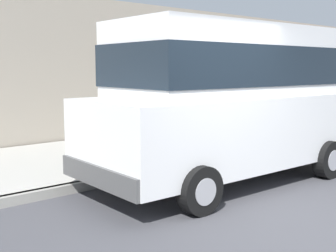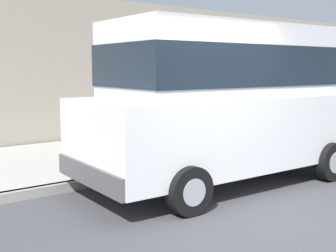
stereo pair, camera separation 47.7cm
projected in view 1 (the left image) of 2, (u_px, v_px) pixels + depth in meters
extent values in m
plane|color=#424247|center=(304.00, 233.00, 4.96)|extent=(80.00, 80.00, 0.00)
cube|color=gray|center=(134.00, 175.00, 7.34)|extent=(0.16, 64.00, 0.14)
cube|color=#A8A59E|center=(80.00, 159.00, 8.69)|extent=(3.60, 64.00, 0.14)
cube|color=white|center=(227.00, 129.00, 7.15)|extent=(2.06, 4.86, 1.10)
cube|color=white|center=(228.00, 61.00, 7.00)|extent=(1.80, 3.85, 1.10)
cube|color=#19232D|center=(228.00, 66.00, 7.02)|extent=(1.84, 3.90, 0.61)
cube|color=#505050|center=(308.00, 139.00, 8.67)|extent=(1.87, 0.26, 0.28)
cube|color=#505050|center=(102.00, 176.00, 5.73)|extent=(1.87, 0.26, 0.28)
cylinder|color=black|center=(243.00, 144.00, 8.88)|extent=(0.24, 0.65, 0.64)
cylinder|color=#9E9EA3|center=(243.00, 144.00, 8.88)|extent=(0.25, 0.36, 0.35)
cylinder|color=black|center=(328.00, 159.00, 7.42)|extent=(0.24, 0.65, 0.64)
cylinder|color=#9E9EA3|center=(328.00, 159.00, 7.42)|extent=(0.25, 0.36, 0.35)
cylinder|color=black|center=(118.00, 165.00, 7.02)|extent=(0.24, 0.65, 0.64)
cylinder|color=#9E9EA3|center=(118.00, 165.00, 7.02)|extent=(0.25, 0.36, 0.35)
cylinder|color=black|center=(200.00, 190.00, 5.56)|extent=(0.24, 0.65, 0.64)
cylinder|color=#9E9EA3|center=(200.00, 190.00, 5.56)|extent=(0.25, 0.36, 0.35)
cube|color=#EAEACC|center=(285.00, 108.00, 9.07)|extent=(0.28, 0.09, 0.14)
cube|color=#3E3527|center=(332.00, 133.00, 9.41)|extent=(1.69, 0.20, 0.28)
cylinder|color=black|center=(312.00, 133.00, 10.50)|extent=(0.22, 0.64, 0.64)
cylinder|color=#9E9EA3|center=(312.00, 133.00, 10.50)|extent=(0.24, 0.35, 0.35)
ellipsoid|color=white|center=(94.00, 143.00, 8.47)|extent=(0.25, 0.46, 0.20)
cylinder|color=white|center=(90.00, 154.00, 8.36)|extent=(0.05, 0.05, 0.18)
cylinder|color=white|center=(86.00, 153.00, 8.44)|extent=(0.05, 0.05, 0.18)
cylinder|color=white|center=(102.00, 152.00, 8.56)|extent=(0.05, 0.05, 0.18)
cylinder|color=white|center=(98.00, 151.00, 8.64)|extent=(0.05, 0.05, 0.18)
sphere|color=white|center=(81.00, 140.00, 8.25)|extent=(0.17, 0.17, 0.17)
ellipsoid|color=gray|center=(77.00, 142.00, 8.19)|extent=(0.08, 0.12, 0.06)
cone|color=white|center=(83.00, 136.00, 8.21)|extent=(0.06, 0.06, 0.07)
cone|color=white|center=(80.00, 135.00, 8.28)|extent=(0.06, 0.06, 0.07)
cylinder|color=white|center=(104.00, 138.00, 8.66)|extent=(0.05, 0.12, 0.13)
cube|color=#9E9384|center=(182.00, 71.00, 13.09)|extent=(0.50, 20.00, 3.54)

